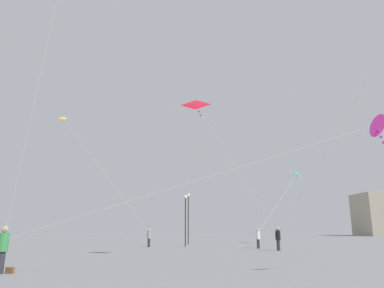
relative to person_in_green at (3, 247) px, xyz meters
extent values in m
cylinder|color=#2D2D33|center=(0.00, 0.00, -0.59)|extent=(0.28, 0.28, 0.85)
cylinder|color=#388C47|center=(0.00, 0.00, 0.20)|extent=(0.40, 0.40, 0.74)
sphere|color=tan|center=(0.00, 0.00, 0.70)|extent=(0.28, 0.28, 0.28)
cylinder|color=#2D2D33|center=(13.74, 17.57, -0.62)|extent=(0.26, 0.26, 0.79)
cylinder|color=white|center=(13.74, 17.57, 0.12)|extent=(0.38, 0.38, 0.69)
sphere|color=tan|center=(13.74, 17.57, 0.59)|extent=(0.26, 0.26, 0.26)
cylinder|color=#2D2D33|center=(3.72, 19.97, -0.63)|extent=(0.25, 0.25, 0.78)
cylinder|color=gray|center=(3.72, 19.97, 0.10)|extent=(0.37, 0.37, 0.68)
sphere|color=tan|center=(3.72, 19.97, 0.57)|extent=(0.25, 0.25, 0.25)
cylinder|color=#2D2D33|center=(14.76, 14.46, -0.59)|extent=(0.28, 0.28, 0.85)
cylinder|color=black|center=(14.76, 14.46, 0.20)|extent=(0.41, 0.41, 0.74)
sphere|color=tan|center=(14.76, 14.46, 0.70)|extent=(0.28, 0.28, 0.28)
cone|color=#1EB2C6|center=(20.26, 25.44, 6.94)|extent=(1.34, 1.52, 1.09)
sphere|color=#1EB2C6|center=(20.19, 25.56, 6.73)|extent=(0.10, 0.10, 0.10)
sphere|color=#1EB2C6|center=(20.12, 25.68, 6.52)|extent=(0.10, 0.10, 0.10)
sphere|color=#1EB2C6|center=(20.04, 25.80, 6.31)|extent=(0.10, 0.10, 0.10)
cylinder|color=silver|center=(17.00, 21.51, 3.61)|extent=(6.54, 7.88, 6.67)
cylinder|color=silver|center=(18.33, 9.73, 7.57)|extent=(7.16, 9.50, 14.59)
pyramid|color=red|center=(7.96, 6.76, 8.59)|extent=(1.52, 0.83, 0.74)
sphere|color=red|center=(8.06, 6.87, 8.36)|extent=(0.10, 0.10, 0.10)
sphere|color=red|center=(8.17, 6.96, 8.15)|extent=(0.10, 0.10, 0.10)
sphere|color=red|center=(8.28, 7.05, 7.94)|extent=(0.10, 0.10, 0.10)
cylinder|color=silver|center=(11.36, 10.62, 4.42)|extent=(6.82, 7.70, 8.30)
cone|color=yellow|center=(-8.28, 27.23, 14.21)|extent=(1.06, 0.99, 0.61)
sphere|color=yellow|center=(-8.38, 27.32, 14.00)|extent=(0.10, 0.10, 0.10)
sphere|color=yellow|center=(-8.49, 27.42, 13.79)|extent=(0.10, 0.10, 0.10)
sphere|color=yellow|center=(-8.59, 27.51, 13.58)|extent=(0.10, 0.10, 0.10)
cylinder|color=silver|center=(-2.28, 23.60, 7.25)|extent=(12.02, 7.28, 13.94)
cylinder|color=silver|center=(1.37, -1.64, 5.50)|extent=(2.76, 3.31, 10.43)
cone|color=#D12899|center=(14.80, -1.77, 4.65)|extent=(1.10, 1.00, 0.86)
sphere|color=#D12899|center=(14.91, -1.68, 4.44)|extent=(0.10, 0.10, 0.10)
sphere|color=#D12899|center=(15.02, -1.60, 4.23)|extent=(0.10, 0.10, 0.10)
sphere|color=#D12899|center=(15.14, -1.51, 4.02)|extent=(0.10, 0.10, 0.10)
cylinder|color=silver|center=(7.40, -0.88, 2.46)|extent=(14.81, 1.78, 4.38)
cylinder|color=#2D2D30|center=(7.49, 25.52, 1.62)|extent=(0.12, 0.12, 5.27)
sphere|color=#EAE5C6|center=(7.49, 25.52, 4.40)|extent=(0.36, 0.36, 0.36)
cylinder|color=#2D2D30|center=(7.20, 20.86, 1.32)|extent=(0.12, 0.12, 4.67)
sphere|color=#EAE5C6|center=(7.20, 20.86, 3.80)|extent=(0.36, 0.36, 0.36)
cube|color=brown|center=(0.35, 0.10, -0.90)|extent=(0.34, 0.20, 0.24)
camera|label=1|loc=(7.48, -14.74, 0.75)|focal=32.71mm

